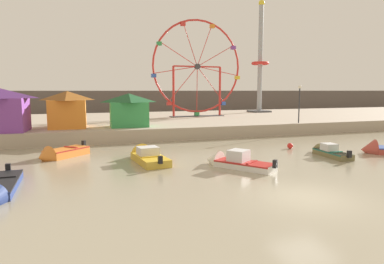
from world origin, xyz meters
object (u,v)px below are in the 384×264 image
object	(u,v)px
carnival_booth_green_kiosk	(129,109)
carnival_booth_orange_canopy	(68,109)
motorboat_mustard_yellow	(146,156)
promenade_lamp_near	(299,98)
ferris_wheel_red_frame	(197,68)
motorboat_olive_wood	(327,151)
drop_tower_steel_tower	(260,65)
motorboat_white_red_stripe	(233,162)
carnival_booth_purple_stall	(1,109)
mooring_buoy_orange	(290,146)
motorboat_orange_hull	(59,153)

from	to	relation	value
carnival_booth_green_kiosk	carnival_booth_orange_canopy	bearing A→B (deg)	171.46
motorboat_mustard_yellow	carnival_booth_orange_canopy	xyz separation A→B (m)	(-4.82, 10.95, 2.55)
promenade_lamp_near	ferris_wheel_red_frame	bearing A→B (deg)	120.05
motorboat_olive_wood	drop_tower_steel_tower	world-z (taller)	drop_tower_steel_tower
motorboat_white_red_stripe	carnival_booth_purple_stall	distance (m)	19.36
drop_tower_steel_tower	promenade_lamp_near	bearing A→B (deg)	-107.05
motorboat_olive_wood	promenade_lamp_near	world-z (taller)	promenade_lamp_near
drop_tower_steel_tower	carnival_booth_orange_canopy	bearing A→B (deg)	-153.11
motorboat_olive_wood	drop_tower_steel_tower	xyz separation A→B (m)	(10.35, 27.14, 8.04)
ferris_wheel_red_frame	motorboat_mustard_yellow	bearing A→B (deg)	-118.23
motorboat_white_red_stripe	carnival_booth_green_kiosk	size ratio (longest dim) A/B	1.14
motorboat_white_red_stripe	mooring_buoy_orange	distance (m)	8.04
carnival_booth_green_kiosk	promenade_lamp_near	xyz separation A→B (m)	(16.89, -1.98, 0.92)
drop_tower_steel_tower	motorboat_white_red_stripe	bearing A→B (deg)	-122.57
carnival_booth_green_kiosk	ferris_wheel_red_frame	bearing A→B (deg)	46.60
carnival_booth_green_kiosk	promenade_lamp_near	bearing A→B (deg)	-4.03
motorboat_mustard_yellow	ferris_wheel_red_frame	size ratio (longest dim) A/B	0.40
motorboat_mustard_yellow	ferris_wheel_red_frame	xyz separation A→B (m)	(10.55, 19.65, 6.93)
carnival_booth_orange_canopy	carnival_booth_purple_stall	bearing A→B (deg)	-160.00
motorboat_white_red_stripe	drop_tower_steel_tower	distance (m)	34.45
carnival_booth_purple_stall	mooring_buoy_orange	world-z (taller)	carnival_booth_purple_stall
drop_tower_steel_tower	carnival_booth_orange_canopy	world-z (taller)	drop_tower_steel_tower
motorboat_orange_hull	promenade_lamp_near	xyz separation A→B (m)	(22.61, 5.26, 3.36)
motorboat_olive_wood	promenade_lamp_near	size ratio (longest dim) A/B	1.08
motorboat_white_red_stripe	promenade_lamp_near	bearing A→B (deg)	-83.28
motorboat_white_red_stripe	motorboat_orange_hull	distance (m)	11.50
motorboat_white_red_stripe	motorboat_mustard_yellow	xyz separation A→B (m)	(-4.47, 3.42, 0.00)
motorboat_olive_wood	carnival_booth_purple_stall	bearing A→B (deg)	66.74
carnival_booth_orange_canopy	mooring_buoy_orange	distance (m)	19.29
motorboat_olive_wood	carnival_booth_green_kiosk	size ratio (longest dim) A/B	1.09
ferris_wheel_red_frame	carnival_booth_green_kiosk	xyz separation A→B (m)	(-10.11, -9.74, -4.49)
carnival_booth_purple_stall	drop_tower_steel_tower	bearing A→B (deg)	30.40
ferris_wheel_red_frame	carnival_booth_purple_stall	distance (m)	23.20
motorboat_olive_wood	motorboat_mustard_yellow	world-z (taller)	motorboat_mustard_yellow
promenade_lamp_near	mooring_buoy_orange	world-z (taller)	promenade_lamp_near
drop_tower_steel_tower	carnival_booth_green_kiosk	distance (m)	27.21
mooring_buoy_orange	drop_tower_steel_tower	bearing A→B (deg)	65.11
motorboat_olive_wood	ferris_wheel_red_frame	world-z (taller)	ferris_wheel_red_frame
ferris_wheel_red_frame	drop_tower_steel_tower	size ratio (longest dim) A/B	0.73
carnival_booth_orange_canopy	mooring_buoy_orange	world-z (taller)	carnival_booth_orange_canopy
promenade_lamp_near	carnival_booth_orange_canopy	bearing A→B (deg)	172.24
carnival_booth_purple_stall	promenade_lamp_near	world-z (taller)	promenade_lamp_near
motorboat_orange_hull	motorboat_olive_wood	bearing A→B (deg)	120.12
mooring_buoy_orange	carnival_booth_green_kiosk	bearing A→B (deg)	139.97
motorboat_white_red_stripe	drop_tower_steel_tower	world-z (taller)	drop_tower_steel_tower
motorboat_mustard_yellow	mooring_buoy_orange	xyz separation A→B (m)	(11.34, 0.75, -0.08)
motorboat_white_red_stripe	promenade_lamp_near	xyz separation A→B (m)	(12.86, 11.35, 3.36)
motorboat_mustard_yellow	carnival_booth_green_kiosk	size ratio (longest dim) A/B	1.28
motorboat_orange_hull	ferris_wheel_red_frame	world-z (taller)	ferris_wheel_red_frame
motorboat_orange_hull	mooring_buoy_orange	size ratio (longest dim) A/B	8.19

